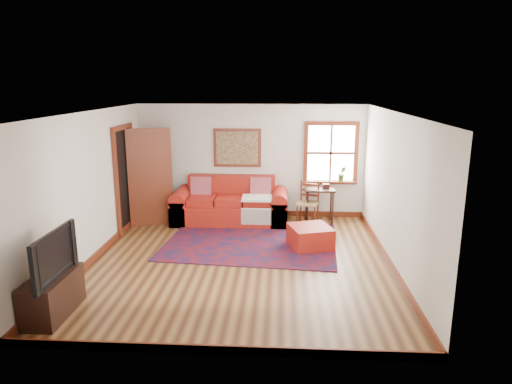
# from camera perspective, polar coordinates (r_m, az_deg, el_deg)

# --- Properties ---
(ground) EXTENTS (5.50, 5.50, 0.00)m
(ground) POSITION_cam_1_polar(r_m,az_deg,el_deg) (7.83, -2.00, -8.64)
(ground) COLOR #452712
(ground) RESTS_ON ground
(room_envelope) EXTENTS (5.04, 5.54, 2.52)m
(room_envelope) POSITION_cam_1_polar(r_m,az_deg,el_deg) (7.38, -2.09, 3.36)
(room_envelope) COLOR silver
(room_envelope) RESTS_ON ground
(window) EXTENTS (1.18, 0.20, 1.38)m
(window) POSITION_cam_1_polar(r_m,az_deg,el_deg) (10.12, 9.49, 4.04)
(window) COLOR white
(window) RESTS_ON ground
(doorway) EXTENTS (0.89, 1.08, 2.14)m
(doorway) POSITION_cam_1_polar(r_m,az_deg,el_deg) (9.64, -14.24, 1.86)
(doorway) COLOR black
(doorway) RESTS_ON ground
(framed_artwork) EXTENTS (1.05, 0.07, 0.85)m
(framed_artwork) POSITION_cam_1_polar(r_m,az_deg,el_deg) (10.08, -2.36, 5.54)
(framed_artwork) COLOR maroon
(framed_artwork) RESTS_ON ground
(persian_rug) EXTENTS (3.36, 2.78, 0.02)m
(persian_rug) POSITION_cam_1_polar(r_m,az_deg,el_deg) (8.75, -0.56, -6.11)
(persian_rug) COLOR maroon
(persian_rug) RESTS_ON ground
(red_leather_sofa) EXTENTS (2.46, 1.02, 0.96)m
(red_leather_sofa) POSITION_cam_1_polar(r_m,az_deg,el_deg) (9.91, -3.18, -1.88)
(red_leather_sofa) COLOR #A31E15
(red_leather_sofa) RESTS_ON ground
(red_ottoman) EXTENTS (0.88, 0.88, 0.40)m
(red_ottoman) POSITION_cam_1_polar(r_m,az_deg,el_deg) (8.44, 6.80, -5.60)
(red_ottoman) COLOR #A31E15
(red_ottoman) RESTS_ON ground
(side_table) EXTENTS (0.63, 0.47, 0.75)m
(side_table) POSITION_cam_1_polar(r_m,az_deg,el_deg) (9.83, 7.97, -0.27)
(side_table) COLOR black
(side_table) RESTS_ON ground
(ladder_back_chair) EXTENTS (0.52, 0.51, 0.92)m
(ladder_back_chair) POSITION_cam_1_polar(r_m,az_deg,el_deg) (9.74, 6.57, -1.13)
(ladder_back_chair) COLOR tan
(ladder_back_chair) RESTS_ON ground
(media_cabinet) EXTENTS (0.44, 0.98, 0.54)m
(media_cabinet) POSITION_cam_1_polar(r_m,az_deg,el_deg) (6.61, -24.11, -11.71)
(media_cabinet) COLOR black
(media_cabinet) RESTS_ON ground
(television) EXTENTS (0.14, 1.09, 0.63)m
(television) POSITION_cam_1_polar(r_m,az_deg,el_deg) (6.33, -24.72, -7.17)
(television) COLOR black
(television) RESTS_ON media_cabinet
(candle_hurricane) EXTENTS (0.12, 0.12, 0.18)m
(candle_hurricane) POSITION_cam_1_polar(r_m,az_deg,el_deg) (6.75, -22.61, -7.77)
(candle_hurricane) COLOR silver
(candle_hurricane) RESTS_ON media_cabinet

